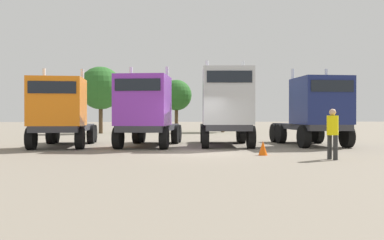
% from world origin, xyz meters
% --- Properties ---
extents(ground, '(200.00, 200.00, 0.00)m').
position_xyz_m(ground, '(0.00, 0.00, 0.00)').
color(ground, gray).
extents(semi_truck_orange, '(2.70, 6.36, 3.97)m').
position_xyz_m(semi_truck_orange, '(-6.50, 3.55, 1.76)').
color(semi_truck_orange, '#333338').
rests_on(semi_truck_orange, ground).
extents(semi_truck_purple, '(3.64, 6.58, 4.11)m').
position_xyz_m(semi_truck_purple, '(-2.30, 3.31, 1.84)').
color(semi_truck_purple, '#333338').
rests_on(semi_truck_purple, ground).
extents(semi_truck_silver, '(3.16, 6.31, 4.51)m').
position_xyz_m(semi_truck_silver, '(1.76, 3.30, 2.06)').
color(semi_truck_silver, '#333338').
rests_on(semi_truck_silver, ground).
extents(semi_truck_navy, '(2.60, 5.83, 4.11)m').
position_xyz_m(semi_truck_navy, '(6.45, 3.17, 1.87)').
color(semi_truck_navy, '#333338').
rests_on(semi_truck_navy, ground).
extents(visitor_in_hivis, '(0.51, 0.51, 1.81)m').
position_xyz_m(visitor_in_hivis, '(4.41, -3.10, 1.06)').
color(visitor_in_hivis, '#2B2B2B').
rests_on(visitor_in_hivis, ground).
extents(traffic_cone_near, '(0.36, 0.36, 0.58)m').
position_xyz_m(traffic_cone_near, '(2.38, -1.30, 0.29)').
color(traffic_cone_near, '#F2590C').
rests_on(traffic_cone_near, ground).
extents(oak_far_left, '(3.89, 3.89, 6.08)m').
position_xyz_m(oak_far_left, '(-6.71, 20.09, 4.12)').
color(oak_far_left, '#4C3823').
rests_on(oak_far_left, ground).
extents(oak_far_centre, '(3.15, 3.15, 5.32)m').
position_xyz_m(oak_far_centre, '(0.42, 24.04, 3.72)').
color(oak_far_centre, '#4C3823').
rests_on(oak_far_centre, ground).
extents(oak_far_right, '(3.83, 3.83, 5.80)m').
position_xyz_m(oak_far_right, '(4.85, 21.87, 3.87)').
color(oak_far_right, '#4C3823').
rests_on(oak_far_right, ground).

